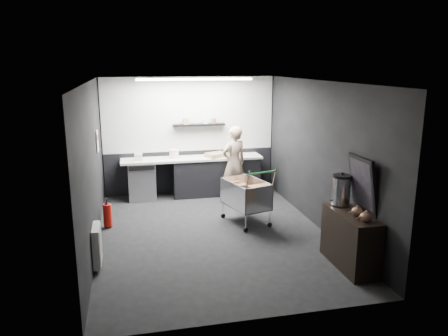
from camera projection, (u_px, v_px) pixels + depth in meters
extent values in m
plane|color=black|center=(213.00, 234.00, 7.86)|extent=(5.50, 5.50, 0.00)
plane|color=silver|center=(212.00, 81.00, 7.22)|extent=(5.50, 5.50, 0.00)
plane|color=black|center=(190.00, 136.00, 10.15)|extent=(5.50, 0.00, 5.50)
plane|color=black|center=(259.00, 213.00, 4.93)|extent=(5.50, 0.00, 5.50)
plane|color=black|center=(92.00, 167.00, 7.12)|extent=(0.00, 5.50, 5.50)
plane|color=black|center=(320.00, 156.00, 7.96)|extent=(0.00, 5.50, 5.50)
cube|color=beige|center=(189.00, 114.00, 10.01)|extent=(3.95, 0.02, 1.70)
cube|color=black|center=(191.00, 171.00, 10.33)|extent=(3.95, 0.02, 1.00)
cube|color=black|center=(199.00, 125.00, 10.01)|extent=(1.20, 0.22, 0.04)
cylinder|color=silver|center=(248.00, 100.00, 10.23)|extent=(0.20, 0.03, 0.20)
cube|color=silver|center=(97.00, 141.00, 8.31)|extent=(0.02, 0.30, 0.40)
cube|color=red|center=(97.00, 137.00, 8.29)|extent=(0.02, 0.22, 0.10)
cube|color=silver|center=(97.00, 245.00, 6.51)|extent=(0.10, 0.50, 0.60)
cube|color=white|center=(195.00, 79.00, 8.99)|extent=(2.40, 0.20, 0.04)
cube|color=black|center=(216.00, 176.00, 10.17)|extent=(2.00, 0.56, 0.85)
cube|color=silver|center=(192.00, 159.00, 9.95)|extent=(3.20, 0.60, 0.05)
cube|color=#9EA0A5|center=(142.00, 180.00, 9.81)|extent=(0.60, 0.58, 0.85)
cube|color=black|center=(142.00, 168.00, 9.44)|extent=(0.56, 0.02, 0.10)
imported|color=beige|center=(234.00, 163.00, 9.72)|extent=(0.70, 0.58, 1.66)
cube|color=silver|center=(246.00, 206.00, 8.35)|extent=(0.85, 1.07, 0.02)
cube|color=silver|center=(231.00, 195.00, 8.23)|extent=(0.28, 0.91, 0.50)
cube|color=silver|center=(261.00, 193.00, 8.36)|extent=(0.28, 0.91, 0.50)
cube|color=silver|center=(253.00, 201.00, 7.86)|extent=(0.59, 0.19, 0.50)
cube|color=silver|center=(240.00, 187.00, 8.73)|extent=(0.59, 0.19, 0.50)
cylinder|color=silver|center=(238.00, 222.00, 7.92)|extent=(0.02, 0.02, 0.33)
cylinder|color=silver|center=(266.00, 220.00, 8.03)|extent=(0.02, 0.02, 0.33)
cylinder|color=silver|center=(227.00, 207.00, 8.74)|extent=(0.02, 0.02, 0.33)
cylinder|color=silver|center=(253.00, 205.00, 8.85)|extent=(0.02, 0.02, 0.33)
cylinder|color=green|center=(254.00, 173.00, 7.68)|extent=(0.59, 0.20, 0.03)
cube|color=brown|center=(238.00, 193.00, 8.38)|extent=(0.35, 0.39, 0.42)
cube|color=brown|center=(256.00, 197.00, 8.21)|extent=(0.32, 0.37, 0.38)
cylinder|color=black|center=(238.00, 229.00, 7.96)|extent=(0.09, 0.05, 0.09)
cylinder|color=black|center=(227.00, 214.00, 8.77)|extent=(0.09, 0.05, 0.09)
cylinder|color=black|center=(266.00, 227.00, 8.07)|extent=(0.09, 0.05, 0.09)
cylinder|color=black|center=(253.00, 212.00, 8.88)|extent=(0.09, 0.05, 0.09)
cube|color=black|center=(350.00, 240.00, 6.53)|extent=(0.42, 1.13, 0.84)
cylinder|color=silver|center=(341.00, 191.00, 6.73)|extent=(0.28, 0.28, 0.43)
cylinder|color=black|center=(342.00, 176.00, 6.68)|extent=(0.28, 0.28, 0.04)
sphere|color=black|center=(342.00, 174.00, 6.67)|extent=(0.05, 0.05, 0.05)
ellipsoid|color=brown|center=(357.00, 211.00, 6.28)|extent=(0.17, 0.17, 0.14)
ellipsoid|color=brown|center=(366.00, 217.00, 6.06)|extent=(0.17, 0.17, 0.14)
cube|color=black|center=(363.00, 184.00, 6.41)|extent=(0.20, 0.66, 0.84)
cube|color=black|center=(362.00, 184.00, 6.41)|extent=(0.14, 0.56, 0.72)
cylinder|color=red|center=(108.00, 215.00, 8.13)|extent=(0.16, 0.16, 0.42)
cone|color=black|center=(107.00, 203.00, 8.07)|extent=(0.11, 0.11, 0.06)
cylinder|color=black|center=(107.00, 201.00, 8.06)|extent=(0.03, 0.03, 0.06)
cube|color=olive|center=(217.00, 155.00, 10.00)|extent=(0.56, 0.50, 0.09)
cylinder|color=white|center=(174.00, 154.00, 9.83)|extent=(0.21, 0.21, 0.21)
cube|color=silver|center=(138.00, 157.00, 9.62)|extent=(0.17, 0.14, 0.15)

